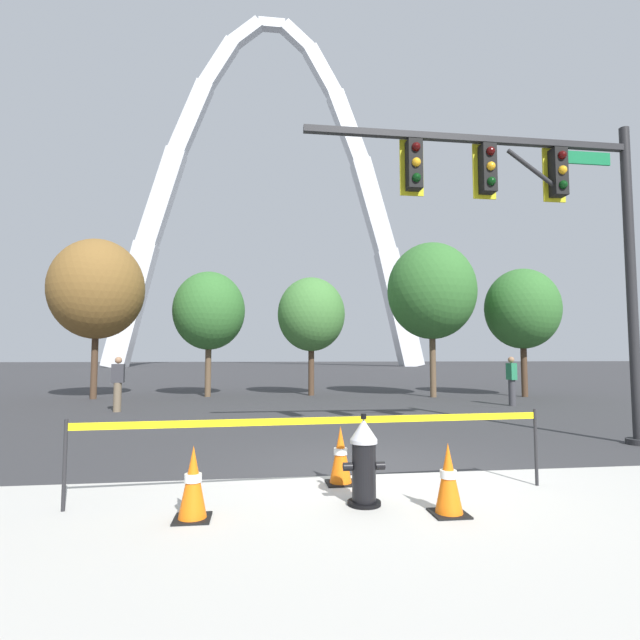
{
  "coord_description": "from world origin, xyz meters",
  "views": [
    {
      "loc": [
        -1.67,
        -6.71,
        1.63
      ],
      "look_at": [
        -0.15,
        5.0,
        2.5
      ],
      "focal_mm": 27.02,
      "sensor_mm": 36.0,
      "label": 1
    }
  ],
  "objects_px": {
    "traffic_cone_curb_edge": "(341,456)",
    "monument_arch": "(270,212)",
    "traffic_cone_by_hydrant": "(448,480)",
    "fire_hydrant": "(364,462)",
    "traffic_signal_gantry": "(542,213)",
    "pedestrian_standing_center": "(512,380)",
    "pedestrian_walking_left": "(118,383)",
    "traffic_cone_mid_sidewalk": "(193,484)"
  },
  "relations": [
    {
      "from": "fire_hydrant",
      "to": "traffic_cone_by_hydrant",
      "type": "bearing_deg",
      "value": -28.49
    },
    {
      "from": "traffic_cone_by_hydrant",
      "to": "monument_arch",
      "type": "distance_m",
      "value": 69.48
    },
    {
      "from": "traffic_signal_gantry",
      "to": "monument_arch",
      "type": "distance_m",
      "value": 65.22
    },
    {
      "from": "fire_hydrant",
      "to": "pedestrian_standing_center",
      "type": "bearing_deg",
      "value": 53.58
    },
    {
      "from": "traffic_cone_by_hydrant",
      "to": "traffic_cone_mid_sidewalk",
      "type": "relative_size",
      "value": 1.0
    },
    {
      "from": "traffic_cone_by_hydrant",
      "to": "traffic_cone_curb_edge",
      "type": "bearing_deg",
      "value": 124.67
    },
    {
      "from": "fire_hydrant",
      "to": "traffic_signal_gantry",
      "type": "distance_m",
      "value": 6.26
    },
    {
      "from": "traffic_signal_gantry",
      "to": "pedestrian_standing_center",
      "type": "bearing_deg",
      "value": 65.8
    },
    {
      "from": "fire_hydrant",
      "to": "traffic_signal_gantry",
      "type": "xyz_separation_m",
      "value": [
        4.05,
        2.89,
        3.8
      ]
    },
    {
      "from": "traffic_signal_gantry",
      "to": "pedestrian_walking_left",
      "type": "height_order",
      "value": "traffic_signal_gantry"
    },
    {
      "from": "traffic_cone_curb_edge",
      "to": "monument_arch",
      "type": "bearing_deg",
      "value": 89.45
    },
    {
      "from": "pedestrian_walking_left",
      "to": "fire_hydrant",
      "type": "bearing_deg",
      "value": -61.25
    },
    {
      "from": "fire_hydrant",
      "to": "traffic_cone_curb_edge",
      "type": "bearing_deg",
      "value": 97.01
    },
    {
      "from": "traffic_cone_by_hydrant",
      "to": "traffic_cone_mid_sidewalk",
      "type": "bearing_deg",
      "value": 175.98
    },
    {
      "from": "traffic_cone_mid_sidewalk",
      "to": "fire_hydrant",
      "type": "bearing_deg",
      "value": 7.89
    },
    {
      "from": "pedestrian_walking_left",
      "to": "pedestrian_standing_center",
      "type": "relative_size",
      "value": 1.0
    },
    {
      "from": "traffic_cone_mid_sidewalk",
      "to": "pedestrian_walking_left",
      "type": "height_order",
      "value": "pedestrian_walking_left"
    },
    {
      "from": "pedestrian_standing_center",
      "to": "monument_arch",
      "type": "bearing_deg",
      "value": 96.69
    },
    {
      "from": "fire_hydrant",
      "to": "traffic_cone_mid_sidewalk",
      "type": "xyz_separation_m",
      "value": [
        -1.79,
        -0.25,
        -0.11
      ]
    },
    {
      "from": "monument_arch",
      "to": "fire_hydrant",
      "type": "bearing_deg",
      "value": -90.45
    },
    {
      "from": "pedestrian_standing_center",
      "to": "pedestrian_walking_left",
      "type": "bearing_deg",
      "value": -179.53
    },
    {
      "from": "fire_hydrant",
      "to": "traffic_cone_by_hydrant",
      "type": "distance_m",
      "value": 0.91
    },
    {
      "from": "fire_hydrant",
      "to": "monument_arch",
      "type": "height_order",
      "value": "monument_arch"
    },
    {
      "from": "traffic_cone_curb_edge",
      "to": "traffic_signal_gantry",
      "type": "xyz_separation_m",
      "value": [
        4.16,
        2.02,
        3.91
      ]
    },
    {
      "from": "traffic_signal_gantry",
      "to": "monument_arch",
      "type": "height_order",
      "value": "monument_arch"
    },
    {
      "from": "monument_arch",
      "to": "traffic_cone_by_hydrant",
      "type": "bearing_deg",
      "value": -89.75
    },
    {
      "from": "fire_hydrant",
      "to": "pedestrian_walking_left",
      "type": "distance_m",
      "value": 10.78
    },
    {
      "from": "pedestrian_standing_center",
      "to": "traffic_cone_curb_edge",
      "type": "bearing_deg",
      "value": -129.49
    },
    {
      "from": "fire_hydrant",
      "to": "traffic_cone_mid_sidewalk",
      "type": "bearing_deg",
      "value": -172.11
    },
    {
      "from": "traffic_cone_mid_sidewalk",
      "to": "pedestrian_walking_left",
      "type": "xyz_separation_m",
      "value": [
        -3.4,
        9.7,
        0.46
      ]
    },
    {
      "from": "traffic_cone_mid_sidewalk",
      "to": "pedestrian_standing_center",
      "type": "xyz_separation_m",
      "value": [
        8.83,
        9.8,
        0.46
      ]
    },
    {
      "from": "pedestrian_walking_left",
      "to": "traffic_cone_by_hydrant",
      "type": "bearing_deg",
      "value": -58.83
    },
    {
      "from": "traffic_cone_by_hydrant",
      "to": "traffic_cone_curb_edge",
      "type": "xyz_separation_m",
      "value": [
        -0.9,
        1.3,
        0.0
      ]
    },
    {
      "from": "traffic_cone_curb_edge",
      "to": "monument_arch",
      "type": "relative_size",
      "value": 0.01
    },
    {
      "from": "traffic_cone_curb_edge",
      "to": "pedestrian_standing_center",
      "type": "height_order",
      "value": "pedestrian_standing_center"
    },
    {
      "from": "fire_hydrant",
      "to": "pedestrian_standing_center",
      "type": "relative_size",
      "value": 0.62
    },
    {
      "from": "traffic_signal_gantry",
      "to": "pedestrian_walking_left",
      "type": "relative_size",
      "value": 4.04
    },
    {
      "from": "traffic_cone_by_hydrant",
      "to": "traffic_cone_curb_edge",
      "type": "relative_size",
      "value": 1.0
    },
    {
      "from": "traffic_cone_mid_sidewalk",
      "to": "traffic_cone_curb_edge",
      "type": "bearing_deg",
      "value": 33.57
    },
    {
      "from": "fire_hydrant",
      "to": "pedestrian_standing_center",
      "type": "distance_m",
      "value": 11.87
    },
    {
      "from": "monument_arch",
      "to": "pedestrian_standing_center",
      "type": "xyz_separation_m",
      "value": [
        6.54,
        -55.71,
        -22.19
      ]
    },
    {
      "from": "traffic_cone_by_hydrant",
      "to": "monument_arch",
      "type": "bearing_deg",
      "value": 90.25
    }
  ]
}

